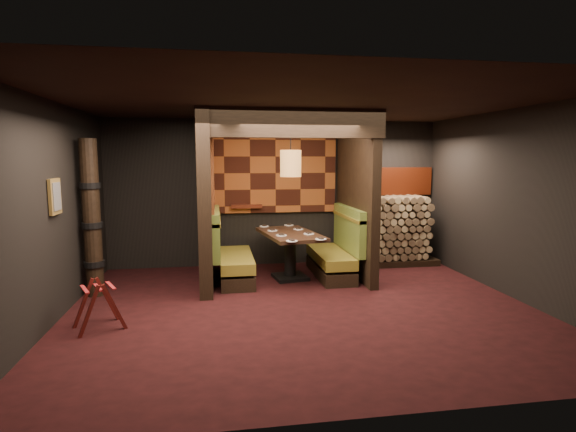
% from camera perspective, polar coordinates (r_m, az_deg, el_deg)
% --- Properties ---
extents(floor, '(6.50, 5.50, 0.02)m').
position_cam_1_polar(floor, '(6.50, 1.85, -11.68)').
color(floor, black).
rests_on(floor, ground).
extents(ceiling, '(6.50, 5.50, 0.02)m').
position_cam_1_polar(ceiling, '(6.19, 1.96, 14.33)').
color(ceiling, black).
rests_on(ceiling, ground).
extents(wall_back, '(6.50, 0.02, 2.85)m').
position_cam_1_polar(wall_back, '(8.89, -1.49, 2.95)').
color(wall_back, black).
rests_on(wall_back, ground).
extents(wall_front, '(6.50, 0.02, 2.85)m').
position_cam_1_polar(wall_front, '(3.54, 10.47, -3.89)').
color(wall_front, black).
rests_on(wall_front, ground).
extents(wall_left, '(0.02, 5.50, 2.85)m').
position_cam_1_polar(wall_left, '(6.42, -28.02, 0.38)').
color(wall_left, black).
rests_on(wall_left, ground).
extents(wall_right, '(0.02, 5.50, 2.85)m').
position_cam_1_polar(wall_right, '(7.51, 27.12, 1.33)').
color(wall_right, black).
rests_on(wall_right, ground).
extents(partition_left, '(0.20, 2.20, 2.85)m').
position_cam_1_polar(partition_left, '(7.71, -10.38, 2.15)').
color(partition_left, black).
rests_on(partition_left, floor).
extents(partition_right, '(0.15, 2.10, 2.85)m').
position_cam_1_polar(partition_right, '(8.14, 8.63, 2.46)').
color(partition_right, black).
rests_on(partition_right, floor).
extents(header_beam, '(2.85, 0.18, 0.44)m').
position_cam_1_polar(header_beam, '(6.85, 0.60, 11.73)').
color(header_beam, black).
rests_on(header_beam, partition_left).
extents(tapa_back_panel, '(2.40, 0.06, 1.55)m').
position_cam_1_polar(tapa_back_panel, '(8.82, -1.62, 5.48)').
color(tapa_back_panel, '#A04F21').
rests_on(tapa_back_panel, wall_back).
extents(tapa_side_panel, '(0.04, 1.85, 1.45)m').
position_cam_1_polar(tapa_side_panel, '(7.86, -9.55, 5.37)').
color(tapa_side_panel, '#A04F21').
rests_on(tapa_side_panel, partition_left).
extents(lacquer_shelf, '(0.60, 0.12, 0.07)m').
position_cam_1_polar(lacquer_shelf, '(8.75, -5.29, 1.23)').
color(lacquer_shelf, '#5E2414').
rests_on(lacquer_shelf, wall_back).
extents(booth_bench_left, '(0.68, 1.60, 1.14)m').
position_cam_1_polar(booth_bench_left, '(7.87, -7.37, -5.24)').
color(booth_bench_left, black).
rests_on(booth_bench_left, floor).
extents(booth_bench_right, '(0.68, 1.60, 1.14)m').
position_cam_1_polar(booth_bench_right, '(8.14, 6.12, -4.80)').
color(booth_bench_right, black).
rests_on(booth_bench_right, floor).
extents(dining_table, '(1.09, 1.67, 0.82)m').
position_cam_1_polar(dining_table, '(7.85, 0.27, -3.81)').
color(dining_table, black).
rests_on(dining_table, floor).
extents(place_settings, '(0.92, 1.84, 0.03)m').
position_cam_1_polar(place_settings, '(7.81, 0.27, -2.03)').
color(place_settings, white).
rests_on(place_settings, dining_table).
extents(pendant_lamp, '(0.36, 0.36, 1.06)m').
position_cam_1_polar(pendant_lamp, '(7.66, 0.34, 6.70)').
color(pendant_lamp, '#B07639').
rests_on(pendant_lamp, ceiling).
extents(framed_picture, '(0.05, 0.36, 0.46)m').
position_cam_1_polar(framed_picture, '(6.48, -27.47, 2.21)').
color(framed_picture, brown).
rests_on(framed_picture, wall_left).
extents(luggage_rack, '(0.71, 0.63, 0.65)m').
position_cam_1_polar(luggage_rack, '(6.14, -22.91, -10.17)').
color(luggage_rack, '#49110D').
rests_on(luggage_rack, floor).
extents(totem_column, '(0.31, 0.31, 2.40)m').
position_cam_1_polar(totem_column, '(7.43, -23.65, -0.39)').
color(totem_column, black).
rests_on(totem_column, floor).
extents(firewood_stack, '(1.73, 0.70, 1.36)m').
position_cam_1_polar(firewood_stack, '(9.18, 13.18, -1.79)').
color(firewood_stack, black).
rests_on(firewood_stack, floor).
extents(mosaic_header, '(1.83, 0.10, 0.56)m').
position_cam_1_polar(mosaic_header, '(9.38, 12.59, 4.33)').
color(mosaic_header, '#67200B').
rests_on(mosaic_header, wall_back).
extents(bay_front_post, '(0.08, 0.08, 2.85)m').
position_cam_1_polar(bay_front_post, '(8.42, 8.68, 2.62)').
color(bay_front_post, black).
rests_on(bay_front_post, floor).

